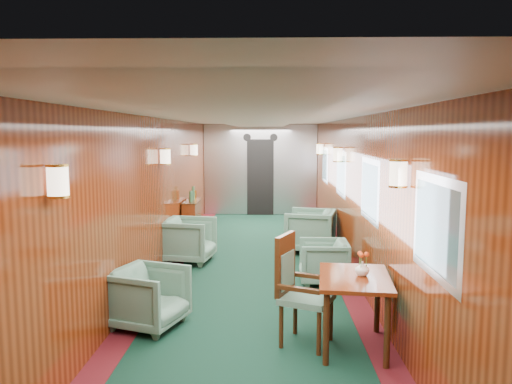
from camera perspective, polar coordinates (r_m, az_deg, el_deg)
room at (r=7.29m, az=-0.26°, el=2.59°), size 12.00×12.10×2.40m
bulkhead at (r=13.21m, az=0.51°, el=2.51°), size 2.98×0.17×2.39m
windows_right at (r=7.65m, az=11.01°, el=1.28°), size 0.02×8.60×0.80m
wall_sconces at (r=7.84m, az=-0.13°, el=4.02°), size 2.97×7.97×0.25m
dining_table at (r=5.18m, az=11.18°, el=-10.69°), size 0.80×1.06×0.74m
side_chair at (r=5.23m, az=4.70°, el=-10.52°), size 0.65×0.67×1.13m
credenza at (r=10.23m, az=-7.33°, el=-3.13°), size 0.29×0.90×1.09m
flower_vase at (r=5.16m, az=12.05°, el=-8.55°), size 0.16×0.16×0.15m
armchair_left_near at (r=5.82m, az=-12.18°, el=-11.69°), size 0.94×0.93×0.68m
armchair_left_far at (r=8.51m, az=-7.71°, el=-5.46°), size 0.93×0.91×0.75m
armchair_right_near at (r=7.33m, az=7.73°, el=-7.91°), size 0.71×0.69×0.63m
armchair_right_far at (r=9.19m, az=6.22°, el=-4.41°), size 1.03×1.01×0.78m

